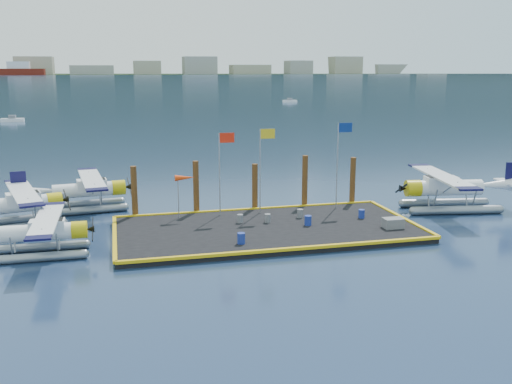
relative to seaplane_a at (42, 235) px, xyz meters
The scene contains 24 objects.
ground 14.28m from the seaplane_a, ahead, with size 4000.00×4000.00×0.00m, color #19304C.
dock 14.27m from the seaplane_a, ahead, with size 20.00×10.00×0.40m, color black.
dock_bumpers 14.25m from the seaplane_a, ahead, with size 20.25×10.25×0.18m, color gold, non-canonical shape.
far_backdrop 1757.60m from the seaplane_a, 81.69° to the left, with size 3050.00×2050.00×810.00m.
seaplane_a is the anchor object (origin of this frame).
seaplane_b 7.17m from the seaplane_a, 108.58° to the left, with size 8.97×9.69×3.44m.
seaplane_c 10.99m from the seaplane_a, 78.75° to the left, with size 8.75×9.66×3.42m.
seaplane_d 29.49m from the seaplane_a, ahead, with size 9.67×10.60×3.75m.
drum_0 12.99m from the seaplane_a, 13.64° to the left, with size 0.41×0.41×0.58m, color slate.
drum_1 17.03m from the seaplane_a, ahead, with size 0.47×0.47×0.67m, color navy.
drum_2 17.42m from the seaplane_a, 11.19° to the left, with size 0.44×0.44×0.61m, color slate.
drum_3 11.78m from the seaplane_a, ahead, with size 0.48×0.48×0.67m, color navy.
drum_4 21.42m from the seaplane_a, ahead, with size 0.44×0.44×0.62m, color navy.
drum_5 14.75m from the seaplane_a, 10.57° to the left, with size 0.42×0.42×0.59m, color slate.
crate 22.32m from the seaplane_a, ahead, with size 1.32×0.88×0.66m, color slate.
flagpole_red 13.37m from the seaplane_a, 24.52° to the left, with size 1.14×0.08×6.00m.
flagpole_yellow 16.11m from the seaplane_a, 20.01° to the left, with size 1.14×0.08×6.20m.
flagpole_blue 21.78m from the seaplane_a, 14.54° to the left, with size 1.14×0.08×6.50m.
windsock 10.76m from the seaplane_a, 30.67° to the left, with size 1.40×0.44×3.12m.
piling_0 9.01m from the seaplane_a, 51.19° to the left, with size 0.44×0.44×4.00m, color #452813.
piling_1 12.34m from the seaplane_a, 34.64° to the left, with size 0.44×0.44×4.20m, color #452813.
piling_2 16.23m from the seaplane_a, 25.57° to the left, with size 0.44×0.44×3.80m, color #452813.
piling_3 19.92m from the seaplane_a, 20.59° to the left, with size 0.44×0.44×4.30m, color #452813.
piling_4 23.70m from the seaplane_a, 17.19° to the left, with size 0.44×0.44×4.00m, color #452813.
Camera 1 is at (-9.61, -35.84, 10.94)m, focal length 40.00 mm.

